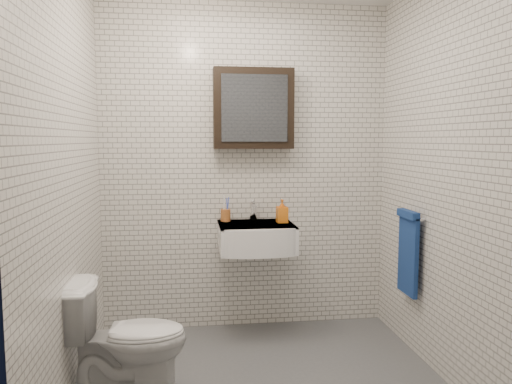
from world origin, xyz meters
TOP-DOWN VIEW (x-y plane):
  - ground at (0.00, 0.00)m, footprint 2.20×2.00m
  - room_shell at (0.00, 0.00)m, footprint 2.22×2.02m
  - washbasin at (0.05, 0.73)m, footprint 0.55×0.50m
  - faucet at (0.05, 0.93)m, footprint 0.06×0.20m
  - mirror_cabinet at (0.05, 0.93)m, footprint 0.60×0.15m
  - towel_rail at (1.04, 0.35)m, footprint 0.09×0.30m
  - toothbrush_cup at (-0.16, 0.92)m, footprint 0.08×0.08m
  - soap_bottle at (0.25, 0.80)m, footprint 0.08×0.09m
  - toilet at (-0.80, -0.02)m, footprint 0.68×0.40m

SIDE VIEW (x-z plane):
  - ground at x=0.00m, z-range 0.00..0.01m
  - toilet at x=-0.80m, z-range 0.00..0.69m
  - towel_rail at x=1.04m, z-range 0.43..1.01m
  - washbasin at x=0.05m, z-range 0.66..0.86m
  - toothbrush_cup at x=-0.16m, z-range 0.80..1.00m
  - faucet at x=0.05m, z-range 0.84..0.99m
  - soap_bottle at x=0.25m, z-range 0.85..1.02m
  - room_shell at x=0.00m, z-range 0.21..2.72m
  - mirror_cabinet at x=0.05m, z-range 1.40..2.00m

